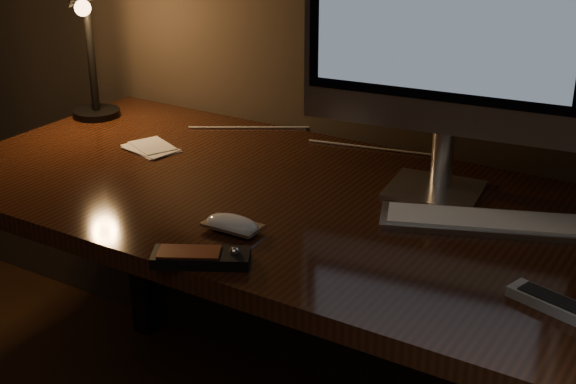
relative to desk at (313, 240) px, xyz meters
The scene contains 9 objects.
desk is the anchor object (origin of this frame).
monitor 0.55m from the desk, 23.05° to the left, with size 0.58×0.19×0.61m.
keyboard 0.40m from the desk, ahead, with size 0.40×0.11×0.01m, color silver.
mouse 0.31m from the desk, 93.64° to the right, with size 0.11×0.06×0.02m, color white.
media_remote 0.43m from the desk, 88.61° to the right, with size 0.18×0.14×0.03m.
tv_remote 0.64m from the desk, 22.78° to the right, with size 0.18×0.09×0.02m.
papers 0.47m from the desk, behind, with size 0.13×0.09×0.01m, color white.
desk_lamp 0.83m from the desk, behind, with size 0.19×0.21×0.42m.
cable 0.33m from the desk, 123.54° to the left, with size 0.01×0.01×0.63m, color white.
Camera 1 is at (0.78, 0.56, 1.40)m, focal length 50.00 mm.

